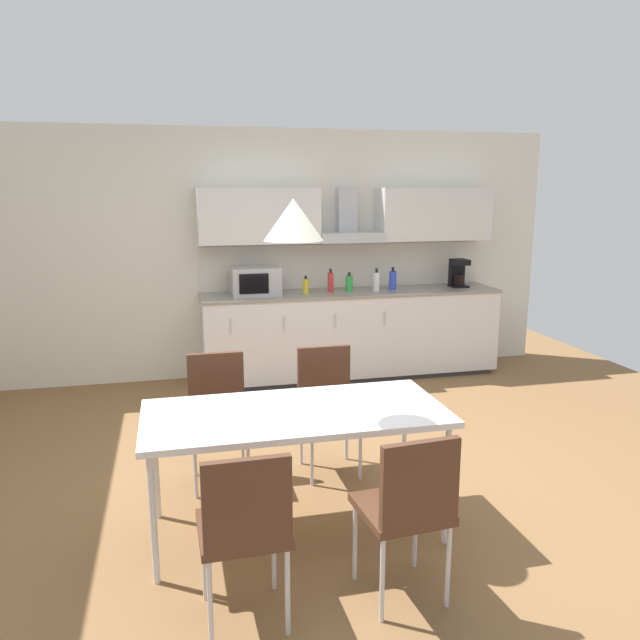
{
  "coord_description": "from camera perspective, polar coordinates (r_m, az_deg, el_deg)",
  "views": [
    {
      "loc": [
        -0.81,
        -3.77,
        1.97
      ],
      "look_at": [
        0.25,
        0.66,
        1.0
      ],
      "focal_mm": 35.0,
      "sensor_mm": 36.0,
      "label": 1
    }
  ],
  "objects": [
    {
      "name": "ground_plane",
      "position": [
        4.33,
        -1.22,
        -15.16
      ],
      "size": [
        8.18,
        8.08,
        0.02
      ],
      "primitive_type": "cube",
      "color": "brown"
    },
    {
      "name": "wall_back",
      "position": [
        6.6,
        -6.38,
        5.95
      ],
      "size": [
        6.54,
        0.1,
        2.56
      ],
      "primitive_type": "cube",
      "color": "silver",
      "rests_on": "ground_plane"
    },
    {
      "name": "kitchen_counter",
      "position": [
        6.59,
        2.88,
        -1.24
      ],
      "size": [
        3.12,
        0.64,
        0.91
      ],
      "color": "#333333",
      "rests_on": "ground_plane"
    },
    {
      "name": "backsplash_tile",
      "position": [
        6.75,
        2.23,
        4.99
      ],
      "size": [
        3.1,
        0.02,
        0.46
      ],
      "primitive_type": "cube",
      "color": "silver",
      "rests_on": "kitchen_counter"
    },
    {
      "name": "upper_wall_cabinets",
      "position": [
        6.56,
        2.64,
        9.49
      ],
      "size": [
        3.1,
        0.4,
        0.55
      ],
      "color": "silver"
    },
    {
      "name": "microwave",
      "position": [
        6.27,
        -5.9,
        3.56
      ],
      "size": [
        0.48,
        0.35,
        0.28
      ],
      "color": "#ADADB2",
      "rests_on": "kitchen_counter"
    },
    {
      "name": "coffee_maker",
      "position": [
        6.94,
        12.51,
        4.22
      ],
      "size": [
        0.18,
        0.19,
        0.3
      ],
      "color": "black",
      "rests_on": "kitchen_counter"
    },
    {
      "name": "bottle_yellow",
      "position": [
        6.34,
        -1.31,
        3.14
      ],
      "size": [
        0.06,
        0.06,
        0.18
      ],
      "color": "yellow",
      "rests_on": "kitchen_counter"
    },
    {
      "name": "bottle_blue",
      "position": [
        6.63,
        6.67,
        3.65
      ],
      "size": [
        0.08,
        0.08,
        0.23
      ],
      "color": "blue",
      "rests_on": "kitchen_counter"
    },
    {
      "name": "bottle_red",
      "position": [
        6.43,
        0.97,
        3.5
      ],
      "size": [
        0.06,
        0.06,
        0.24
      ],
      "color": "red",
      "rests_on": "kitchen_counter"
    },
    {
      "name": "bottle_white",
      "position": [
        6.5,
        5.18,
        3.53
      ],
      "size": [
        0.07,
        0.07,
        0.24
      ],
      "color": "white",
      "rests_on": "kitchen_counter"
    },
    {
      "name": "bottle_green",
      "position": [
        6.49,
        2.68,
        3.39
      ],
      "size": [
        0.07,
        0.07,
        0.2
      ],
      "color": "green",
      "rests_on": "kitchen_counter"
    },
    {
      "name": "dining_table",
      "position": [
        3.57,
        -2.28,
        -8.92
      ],
      "size": [
        1.7,
        0.78,
        0.74
      ],
      "color": "white",
      "rests_on": "ground_plane"
    },
    {
      "name": "chair_far_right",
      "position": [
        4.41,
        0.66,
        -6.99
      ],
      "size": [
        0.4,
        0.4,
        0.87
      ],
      "color": "#4C2D1E",
      "rests_on": "ground_plane"
    },
    {
      "name": "chair_near_right",
      "position": [
        3.06,
        8.17,
        -16.08
      ],
      "size": [
        0.43,
        0.43,
        0.87
      ],
      "color": "#4C2D1E",
      "rests_on": "ground_plane"
    },
    {
      "name": "chair_far_left",
      "position": [
        4.3,
        -9.34,
        -7.67
      ],
      "size": [
        0.4,
        0.4,
        0.87
      ],
      "color": "#4C2D1E",
      "rests_on": "ground_plane"
    },
    {
      "name": "chair_near_left",
      "position": [
        2.9,
        -6.88,
        -17.81
      ],
      "size": [
        0.41,
        0.41,
        0.87
      ],
      "color": "#4C2D1E",
      "rests_on": "ground_plane"
    },
    {
      "name": "pendant_lamp",
      "position": [
        3.34,
        -2.44,
        9.15
      ],
      "size": [
        0.32,
        0.32,
        0.22
      ],
      "primitive_type": "cone",
      "color": "silver"
    }
  ]
}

